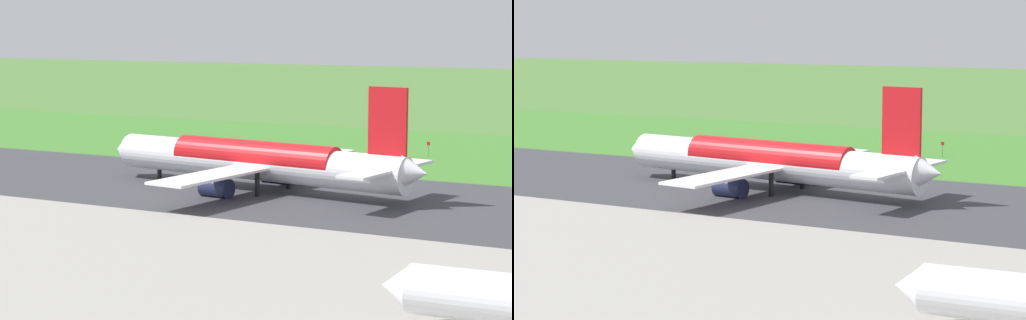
# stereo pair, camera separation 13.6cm
# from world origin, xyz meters

# --- Properties ---
(ground_plane) EXTENTS (800.00, 800.00, 0.00)m
(ground_plane) POSITION_xyz_m (0.00, 0.00, 0.00)
(ground_plane) COLOR #477233
(runway_asphalt) EXTENTS (600.00, 41.35, 0.06)m
(runway_asphalt) POSITION_xyz_m (0.00, 0.00, 0.03)
(runway_asphalt) COLOR #38383D
(runway_asphalt) RESTS_ON ground
(grass_verge_foreground) EXTENTS (600.00, 80.00, 0.04)m
(grass_verge_foreground) POSITION_xyz_m (0.00, -47.63, 0.02)
(grass_verge_foreground) COLOR #3C782B
(grass_verge_foreground) RESTS_ON ground
(airliner_main) EXTENTS (54.13, 44.40, 15.88)m
(airliner_main) POSITION_xyz_m (-8.84, 0.04, 4.35)
(airliner_main) COLOR white
(airliner_main) RESTS_ON ground
(no_stopping_sign) EXTENTS (0.60, 0.10, 2.80)m
(no_stopping_sign) POSITION_xyz_m (-18.59, -46.91, 1.65)
(no_stopping_sign) COLOR slate
(no_stopping_sign) RESTS_ON ground
(traffic_cone_orange) EXTENTS (0.40, 0.40, 0.55)m
(traffic_cone_orange) POSITION_xyz_m (-13.18, -48.91, 0.28)
(traffic_cone_orange) COLOR orange
(traffic_cone_orange) RESTS_ON ground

